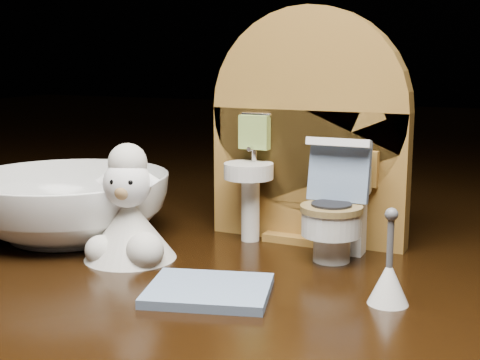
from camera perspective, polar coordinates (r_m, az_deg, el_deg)
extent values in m
cube|color=black|center=(0.41, 2.42, -14.15)|extent=(2.50, 2.50, 0.10)
cube|color=olive|center=(0.44, 5.83, 0.38)|extent=(0.13, 0.02, 0.09)
cylinder|color=olive|center=(0.43, 5.93, 6.01)|extent=(0.13, 0.02, 0.13)
cube|color=olive|center=(0.45, 5.73, -4.75)|extent=(0.05, 0.04, 0.01)
cylinder|color=white|center=(0.44, 0.89, -2.38)|extent=(0.01, 0.01, 0.04)
cylinder|color=white|center=(0.43, 0.74, 0.79)|extent=(0.03, 0.03, 0.01)
cylinder|color=silver|center=(0.44, 1.23, 2.27)|extent=(0.00, 0.00, 0.01)
cube|color=#87A54C|center=(0.43, 1.24, 4.10)|extent=(0.02, 0.01, 0.02)
cube|color=olive|center=(0.42, 10.07, 0.99)|extent=(0.02, 0.01, 0.02)
cylinder|color=#BDB389|center=(0.41, 9.82, 0.04)|extent=(0.02, 0.02, 0.02)
cylinder|color=white|center=(0.40, 7.83, -5.72)|extent=(0.02, 0.02, 0.02)
cylinder|color=white|center=(0.39, 7.78, -3.66)|extent=(0.03, 0.03, 0.01)
cylinder|color=olive|center=(0.39, 7.81, -2.43)|extent=(0.04, 0.04, 0.00)
cube|color=white|center=(0.42, 8.61, -3.21)|extent=(0.03, 0.01, 0.04)
cube|color=slate|center=(0.40, 8.47, 0.74)|extent=(0.04, 0.01, 0.04)
cube|color=white|center=(0.40, 8.40, 3.19)|extent=(0.04, 0.01, 0.01)
cylinder|color=#BDD246|center=(0.41, 9.83, 0.43)|extent=(0.01, 0.01, 0.01)
cube|color=slate|center=(0.34, -2.68, -9.40)|extent=(0.07, 0.07, 0.00)
cone|color=white|center=(0.34, 12.56, -8.49)|extent=(0.02, 0.02, 0.02)
cylinder|color=#59595B|center=(0.33, 12.71, -5.18)|extent=(0.00, 0.00, 0.03)
sphere|color=#59595B|center=(0.33, 12.80, -2.88)|extent=(0.01, 0.01, 0.01)
cone|color=beige|center=(0.41, -9.40, -4.08)|extent=(0.06, 0.06, 0.04)
sphere|color=beige|center=(0.39, -8.12, -6.01)|extent=(0.02, 0.02, 0.02)
sphere|color=beige|center=(0.40, -11.82, -5.91)|extent=(0.02, 0.02, 0.02)
sphere|color=white|center=(0.40, -9.59, -0.28)|extent=(0.03, 0.03, 0.03)
sphere|color=tan|center=(0.39, -9.99, -0.97)|extent=(0.01, 0.01, 0.01)
sphere|color=beige|center=(0.40, -9.58, 1.47)|extent=(0.02, 0.02, 0.02)
cone|color=white|center=(0.40, -11.31, 0.32)|extent=(0.01, 0.01, 0.01)
cone|color=white|center=(0.40, -7.74, 0.25)|extent=(0.01, 0.01, 0.01)
sphere|color=black|center=(0.39, -10.80, -0.19)|extent=(0.00, 0.00, 0.00)
sphere|color=black|center=(0.38, -9.35, -0.22)|extent=(0.00, 0.00, 0.00)
imported|color=white|center=(0.46, -14.46, -2.13)|extent=(0.17, 0.17, 0.04)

